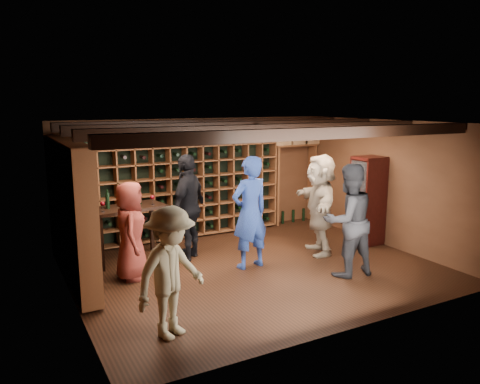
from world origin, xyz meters
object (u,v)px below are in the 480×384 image
guest_khaki (171,273)px  man_blue_shirt (250,213)px  guest_beige (320,204)px  guest_woman_black (188,207)px  tasting_table (127,214)px  man_grey_suit (348,220)px  display_cabinet (367,202)px  guest_red_floral (131,231)px

guest_khaki → man_blue_shirt: bearing=14.2°
man_blue_shirt → guest_beige: size_ratio=1.03×
guest_woman_black → tasting_table: (-1.02, 0.40, -0.10)m
man_grey_suit → tasting_table: bearing=-35.1°
tasting_table → guest_khaki: bearing=-104.4°
display_cabinet → man_blue_shirt: man_blue_shirt is taller
display_cabinet → guest_beige: size_ratio=0.93×
guest_khaki → display_cabinet: bearing=-5.0°
display_cabinet → man_grey_suit: (-1.53, -1.18, 0.08)m
guest_beige → man_grey_suit: bearing=6.6°
man_blue_shirt → guest_red_floral: (-1.95, 0.43, -0.17)m
man_blue_shirt → man_grey_suit: size_ratio=1.04×
guest_woman_black → guest_khaki: bearing=21.7°
guest_woman_black → guest_khaki: 2.94m
tasting_table → man_grey_suit: bearing=-48.2°
man_grey_suit → guest_beige: (0.32, 1.16, 0.01)m
man_grey_suit → guest_beige: guest_beige is taller
tasting_table → man_blue_shirt: bearing=-46.6°
man_grey_suit → guest_red_floral: (-3.19, 1.52, -0.13)m
man_blue_shirt → tasting_table: bearing=-44.3°
guest_red_floral → guest_khaki: guest_khaki is taller
guest_woman_black → guest_beige: size_ratio=1.02×
display_cabinet → guest_red_floral: display_cabinet is taller
guest_beige → tasting_table: bearing=-88.9°
guest_beige → display_cabinet: bearing=113.3°
man_grey_suit → tasting_table: 3.86m
man_blue_shirt → guest_beige: 1.56m
guest_red_floral → guest_khaki: bearing=-166.7°
display_cabinet → guest_beige: guest_beige is taller
guest_red_floral → guest_khaki: 2.12m
man_blue_shirt → guest_red_floral: bearing=-19.3°
man_grey_suit → guest_khaki: bearing=14.5°
guest_khaki → tasting_table: bearing=59.3°
man_blue_shirt → man_grey_suit: 1.64m
guest_red_floral → guest_woman_black: bearing=-51.1°
display_cabinet → guest_khaki: 5.13m
tasting_table → display_cabinet: bearing=-24.6°
man_grey_suit → guest_red_floral: bearing=-21.4°
man_blue_shirt → guest_beige: (1.56, 0.07, -0.03)m
guest_red_floral → guest_woman_black: 1.33m
display_cabinet → guest_khaki: display_cabinet is taller
man_grey_suit → guest_red_floral: size_ratio=1.17×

